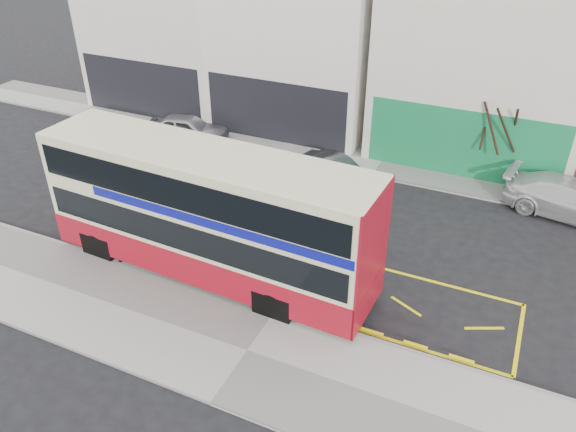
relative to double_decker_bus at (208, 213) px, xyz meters
The scene contains 15 objects.
ground 3.77m from the double_decker_bus, 11.79° to the right, with size 120.00×120.00×0.00m, color black.
pavement 4.68m from the double_decker_bus, 45.32° to the right, with size 40.00×4.00×0.15m, color #A19F99.
kerb 3.80m from the double_decker_bus, 18.76° to the right, with size 40.00×0.15×0.15m, color gray.
far_pavement 11.03m from the double_decker_bus, 74.59° to the left, with size 50.00×3.00×0.15m, color #A19F99.
road_markings 3.85m from the double_decker_bus, 19.26° to the left, with size 14.00×3.40×0.01m, color yellow, non-canonical shape.
terrace_far_left 18.06m from the double_decker_bus, 126.47° to the left, with size 8.00×8.01×10.80m.
terrace_left 14.92m from the double_decker_bus, 100.37° to the left, with size 8.00×8.01×11.80m.
terrace_green_shop 15.96m from the double_decker_bus, 66.13° to the left, with size 9.00×8.01×11.30m.
double_decker_bus is the anchor object (origin of this frame).
bus_stop_post 3.26m from the double_decker_bus, 162.17° to the right, with size 0.72×0.13×2.90m.
car_silver 11.19m from the double_decker_bus, 127.49° to the left, with size 1.65×4.10×1.40m, color silver.
car_grey 7.99m from the double_decker_bus, 78.22° to the left, with size 1.32×3.79×1.25m, color #42454A.
car_white 14.27m from the double_decker_bus, 39.63° to the left, with size 2.09×5.14×1.49m, color silver.
street_tree_left 17.41m from the double_decker_bus, 136.85° to the left, with size 2.82×2.82×6.09m.
street_tree_right 13.04m from the double_decker_bus, 53.89° to the left, with size 2.21×2.21×4.76m.
Camera 1 is at (5.84, -12.28, 11.80)m, focal length 35.00 mm.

